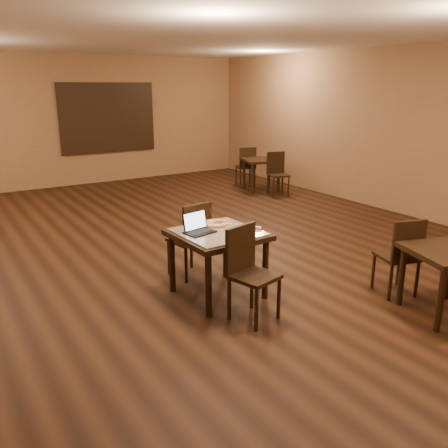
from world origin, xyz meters
TOP-DOWN VIEW (x-y plane):
  - ground at (0.00, 0.00)m, footprint 10.00×10.00m
  - wall_back at (0.00, 5.00)m, footprint 8.00×0.02m
  - wall_right at (4.00, 0.00)m, footprint 0.02×10.00m
  - ceiling at (0.00, 0.00)m, footprint 8.00×10.00m
  - mural at (0.50, 4.96)m, footprint 2.34×0.05m
  - tiled_table at (-0.76, -2.11)m, footprint 0.96×0.96m
  - chair_main_near at (-0.79, -2.73)m, footprint 0.51×0.51m
  - chair_main_far at (-0.75, -1.50)m, footprint 0.48×0.48m
  - laptop at (-0.96, -2.01)m, footprint 0.35×0.30m
  - plate at (-0.54, -2.29)m, footprint 0.25×0.25m
  - pizza_slice at (-0.54, -2.29)m, footprint 0.27×0.27m
  - pizza_pan at (-0.64, -1.87)m, footprint 0.36×0.36m
  - pizza_whole at (-0.64, -1.87)m, footprint 0.31×0.31m
  - spatula at (-0.62, -1.89)m, footprint 0.22×0.26m
  - napkin_roll at (-0.36, -2.25)m, footprint 0.11×0.15m
  - other_table_a at (3.00, 2.11)m, footprint 0.96×0.96m
  - other_table_a_chair_near at (3.02, 1.57)m, footprint 0.50×0.50m
  - other_table_a_chair_far at (2.98, 2.65)m, footprint 0.50×0.50m
  - other_table_c at (0.98, -3.79)m, footprint 0.95×0.95m
  - other_table_c_chair_far at (0.95, -3.24)m, footprint 0.50×0.50m

SIDE VIEW (x-z plane):
  - ground at x=0.00m, z-range 0.00..0.00m
  - other_table_c_chair_far at x=0.95m, z-range 0.06..0.98m
  - other_table_a_chair_near at x=3.02m, z-range 0.06..0.99m
  - other_table_a_chair_far at x=2.98m, z-range 0.06..0.99m
  - chair_main_far at x=-0.75m, z-range 0.06..1.02m
  - chair_main_near at x=-0.79m, z-range 0.06..1.03m
  - other_table_c at x=0.98m, z-range 0.24..0.95m
  - other_table_a at x=3.00m, z-range 0.24..0.95m
  - tiled_table at x=-0.76m, z-range 0.28..1.04m
  - pizza_pan at x=-0.64m, z-range 0.76..0.77m
  - plate at x=-0.54m, z-range 0.76..0.78m
  - pizza_whole at x=-0.64m, z-range 0.77..0.79m
  - napkin_roll at x=-0.36m, z-range 0.76..0.80m
  - pizza_slice at x=-0.54m, z-range 0.77..0.80m
  - spatula at x=-0.62m, z-range 0.78..0.80m
  - laptop at x=-0.96m, z-range 0.71..0.93m
  - wall_back at x=0.00m, z-range 0.00..3.00m
  - wall_right at x=4.00m, z-range 0.00..3.00m
  - mural at x=0.50m, z-range 0.73..2.37m
  - ceiling at x=0.00m, z-range 2.99..3.01m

